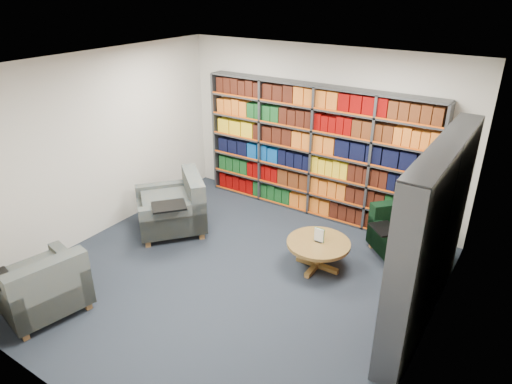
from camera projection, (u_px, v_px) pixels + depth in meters
The scene contains 7 objects.
room_shell at pixel (229, 184), 5.65m from camera, with size 5.02×5.02×2.82m.
bookshelf_back at pixel (314, 152), 7.55m from camera, with size 4.00×0.28×2.20m.
bookshelf_right at pixel (432, 237), 5.07m from camera, with size 0.28×2.50×2.20m.
chair_teal_left at pixel (177, 209), 7.29m from camera, with size 1.42×1.42×0.92m.
chair_green_right at pixel (402, 236), 6.66m from camera, with size 1.15×1.15×0.74m.
chair_teal_front at pixel (43, 289), 5.45m from camera, with size 1.09×1.18×0.83m.
coffee_table at pixel (318, 247), 6.32m from camera, with size 0.88×0.88×0.62m.
Camera 1 is at (3.11, -4.13, 3.70)m, focal length 32.00 mm.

